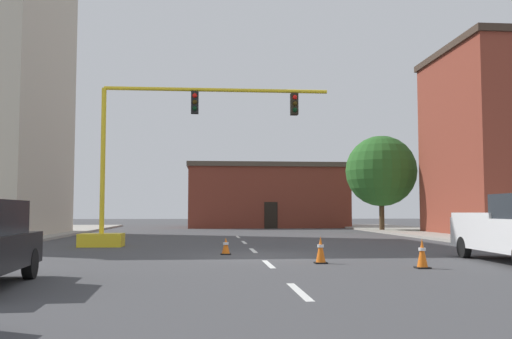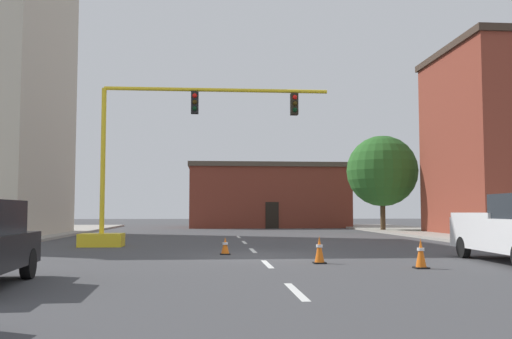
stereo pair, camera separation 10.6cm
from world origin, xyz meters
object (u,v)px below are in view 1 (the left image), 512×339
at_px(tree_right_far, 381,171).
at_px(traffic_cone_roadside_a, 226,246).
at_px(traffic_cone_roadside_c, 422,254).
at_px(traffic_cone_roadside_b, 321,250).
at_px(traffic_signal_gantry, 137,191).

xyz_separation_m(tree_right_far, traffic_cone_roadside_a, (-11.72, -20.06, -4.02)).
bearing_deg(traffic_cone_roadside_c, traffic_cone_roadside_a, 134.38).
bearing_deg(traffic_cone_roadside_a, traffic_cone_roadside_b, -53.48).
xyz_separation_m(traffic_signal_gantry, traffic_cone_roadside_c, (8.66, -9.88, -1.95)).
height_order(traffic_cone_roadside_a, traffic_cone_roadside_b, traffic_cone_roadside_b).
bearing_deg(tree_right_far, traffic_cone_roadside_c, -104.89).
height_order(traffic_signal_gantry, traffic_cone_roadside_b, traffic_signal_gantry).
relative_size(traffic_cone_roadside_a, traffic_cone_roadside_b, 0.75).
relative_size(traffic_signal_gantry, traffic_cone_roadside_b, 13.42).
height_order(traffic_signal_gantry, traffic_cone_roadside_a, traffic_signal_gantry).
distance_m(traffic_signal_gantry, traffic_cone_roadside_c, 13.28).
height_order(tree_right_far, traffic_cone_roadside_b, tree_right_far).
xyz_separation_m(tree_right_far, traffic_cone_roadside_b, (-9.10, -23.60, -3.93)).
bearing_deg(traffic_cone_roadside_c, tree_right_far, 75.11).
height_order(traffic_signal_gantry, traffic_cone_roadside_c, traffic_signal_gantry).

